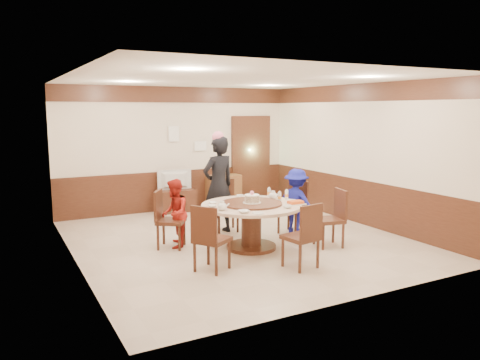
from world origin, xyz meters
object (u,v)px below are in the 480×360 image
shrimp_platter (296,203)px  tv_stand (176,201)px  person_blue (296,202)px  television (175,180)px  side_cabinet (223,191)px  person_standing (218,185)px  person_red (175,213)px  thermos (223,167)px  birthday_cake (252,199)px  banquet_table (251,217)px

shrimp_platter → tv_stand: shrimp_platter is taller
person_blue → television: bearing=-1.7°
side_cabinet → person_standing: bearing=-118.1°
person_red → shrimp_platter: size_ratio=3.85×
person_red → side_cabinet: bearing=164.3°
person_red → person_blue: person_blue is taller
person_standing → shrimp_platter: size_ratio=6.04×
television → side_cabinet: size_ratio=0.97×
side_cabinet → person_blue: bearing=-89.2°
side_cabinet → thermos: (-0.01, 0.00, 0.56)m
birthday_cake → tv_stand: 3.38m
person_red → thermos: size_ratio=3.04×
banquet_table → side_cabinet: 3.50m
tv_stand → television: 0.47m
person_red → television: person_red is taller
banquet_table → side_cabinet: size_ratio=2.07×
side_cabinet → thermos: thermos is taller
banquet_table → tv_stand: 3.30m
thermos → side_cabinet: bearing=0.0°
person_blue → thermos: (-0.05, 2.96, 0.33)m
person_red → birthday_cake: (1.08, -0.71, 0.27)m
side_cabinet → television: bearing=-178.6°
person_standing → thermos: (1.14, 2.16, 0.03)m
birthday_cake → tv_stand: birthday_cake is taller
thermos → birthday_cake: bearing=-108.1°
shrimp_platter → television: television is taller
thermos → person_blue: bearing=-88.9°
side_cabinet → banquet_table: bearing=-108.4°
banquet_table → person_blue: bearing=17.2°
television → thermos: 1.23m
tv_stand → shrimp_platter: bearing=-78.5°
birthday_cake → banquet_table: bearing=74.7°
banquet_table → thermos: 3.52m
shrimp_platter → banquet_table: bearing=149.4°
person_blue → side_cabinet: size_ratio=1.53×
shrimp_platter → side_cabinet: size_ratio=0.38×
banquet_table → person_red: size_ratio=1.43×
tv_stand → side_cabinet: bearing=1.4°
shrimp_platter → side_cabinet: shrimp_platter is taller
person_red → person_blue: 2.26m
person_red → tv_stand: 2.81m
banquet_table → shrimp_platter: shrimp_platter is taller
banquet_table → thermos: thermos is taller
shrimp_platter → thermos: size_ratio=0.79×
person_red → person_blue: bearing=105.8°
person_red → shrimp_platter: bearing=82.7°
birthday_cake → tv_stand: bearing=91.9°
side_cabinet → shrimp_platter: bearing=-97.4°
birthday_cake → television: (-0.11, 3.32, -0.13)m
person_red → television: bearing=-176.5°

